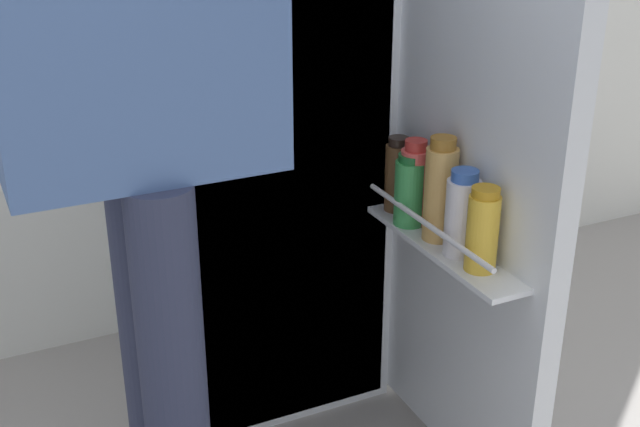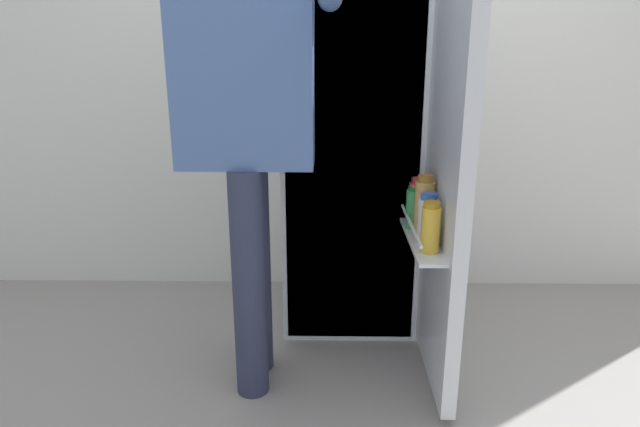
{
  "view_description": "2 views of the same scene",
  "coord_description": "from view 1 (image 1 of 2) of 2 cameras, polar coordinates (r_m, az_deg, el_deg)",
  "views": [
    {
      "loc": [
        -0.68,
        -1.37,
        1.36
      ],
      "look_at": [
        -0.02,
        0.01,
        0.69
      ],
      "focal_mm": 46.74,
      "sensor_mm": 36.0,
      "label": 1
    },
    {
      "loc": [
        -0.1,
        -1.92,
        1.26
      ],
      "look_at": [
        -0.12,
        -0.05,
        0.68
      ],
      "focal_mm": 31.01,
      "sensor_mm": 36.0,
      "label": 2
    }
  ],
  "objects": [
    {
      "name": "refrigerator",
      "position": [
        2.06,
        -4.83,
        9.96
      ],
      "size": [
        0.63,
        1.19,
        1.74
      ],
      "color": "silver",
      "rests_on": "ground_plane"
    },
    {
      "name": "person",
      "position": [
        1.41,
        -12.14,
        10.03
      ],
      "size": [
        0.56,
        0.79,
        1.71
      ],
      "color": "#2D334C",
      "rests_on": "ground_plane"
    }
  ]
}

